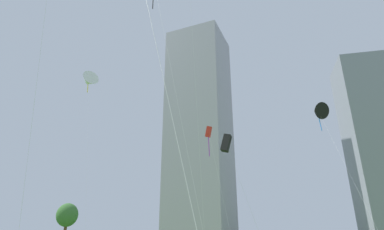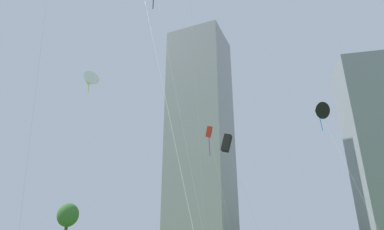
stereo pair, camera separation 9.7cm
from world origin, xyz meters
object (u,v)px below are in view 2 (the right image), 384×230
(kite_flying_1, at_px, (319,111))
(distant_highrise_1, at_px, (200,129))
(distant_highrise_0, at_px, (383,144))
(kite_flying_7, at_px, (209,133))
(kite_flying_3, at_px, (227,143))
(park_tree_1, at_px, (68,216))
(kite_flying_2, at_px, (89,81))

(kite_flying_1, height_order, distant_highrise_1, distant_highrise_1)
(distant_highrise_0, bearing_deg, kite_flying_7, -122.17)
(kite_flying_3, distance_m, distant_highrise_0, 107.57)
(kite_flying_7, relative_size, park_tree_1, 2.88)
(park_tree_1, xyz_separation_m, distant_highrise_0, (53.05, 100.84, 30.69))
(kite_flying_1, distance_m, kite_flying_2, 36.32)
(kite_flying_1, height_order, distant_highrise_0, distant_highrise_0)
(kite_flying_1, bearing_deg, kite_flying_7, -152.91)
(kite_flying_2, height_order, distant_highrise_0, distant_highrise_0)
(distant_highrise_0, xyz_separation_m, distant_highrise_1, (-71.79, -2.17, 14.42))
(kite_flying_3, distance_m, kite_flying_7, 9.15)
(kite_flying_1, bearing_deg, kite_flying_2, -163.75)
(kite_flying_7, height_order, distant_highrise_1, distant_highrise_1)
(distant_highrise_0, bearing_deg, kite_flying_2, -131.08)
(kite_flying_3, bearing_deg, distant_highrise_0, 71.01)
(kite_flying_2, bearing_deg, kite_flying_1, 16.25)
(kite_flying_1, relative_size, park_tree_1, 3.68)
(kite_flying_3, relative_size, park_tree_1, 2.20)
(kite_flying_3, relative_size, distant_highrise_1, 0.13)
(kite_flying_1, relative_size, distant_highrise_0, 0.30)
(kite_flying_7, bearing_deg, park_tree_1, -149.38)
(kite_flying_7, height_order, distant_highrise_0, distant_highrise_0)
(park_tree_1, relative_size, distant_highrise_0, 0.08)
(kite_flying_1, height_order, kite_flying_3, kite_flying_1)
(park_tree_1, bearing_deg, distant_highrise_0, 62.25)
(kite_flying_7, distance_m, distant_highrise_1, 101.85)
(kite_flying_2, distance_m, distant_highrise_1, 96.43)
(distant_highrise_0, distance_m, distant_highrise_1, 73.26)
(park_tree_1, height_order, distant_highrise_1, distant_highrise_1)
(kite_flying_2, xyz_separation_m, park_tree_1, (5.04, -6.14, -21.65))
(park_tree_1, bearing_deg, kite_flying_2, 129.37)
(kite_flying_2, xyz_separation_m, distant_highrise_1, (-13.70, 92.52, 23.46))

